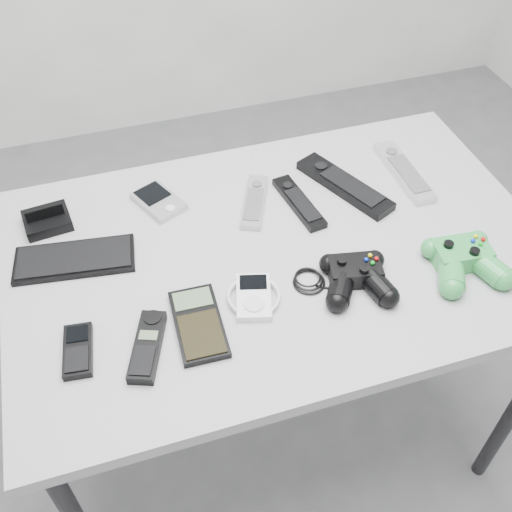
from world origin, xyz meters
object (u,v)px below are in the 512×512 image
object	(u,v)px
mp3_player	(254,296)
controller_black	(357,275)
remote_silver_a	(254,201)
calculator	(199,323)
remote_black_a	(299,202)
desk	(278,269)
remote_silver_b	(404,171)
mobile_phone	(78,350)
remote_black_b	(344,185)
cordless_handset	(147,346)
pda	(159,201)
pda_keyboard	(75,259)
controller_green	(465,258)

from	to	relation	value
mp3_player	controller_black	xyz separation A→B (m)	(0.21, -0.02, 0.01)
remote_silver_a	calculator	bearing A→B (deg)	-100.57
remote_black_a	controller_black	xyz separation A→B (m)	(0.03, -0.26, 0.02)
desk	remote_silver_b	bearing A→B (deg)	21.53
mobile_phone	desk	bearing A→B (deg)	25.06
remote_black_b	mobile_phone	distance (m)	0.70
desk	cordless_handset	world-z (taller)	cordless_handset
remote_black_b	mp3_player	distance (m)	0.40
pda	cordless_handset	world-z (taller)	cordless_handset
mobile_phone	remote_silver_b	bearing A→B (deg)	26.47
desk	cordless_handset	bearing A→B (deg)	-150.77
pda_keyboard	controller_green	size ratio (longest dim) A/B	1.46
remote_black_b	controller_green	xyz separation A→B (m)	(0.13, -0.31, 0.01)
controller_black	remote_silver_a	bearing A→B (deg)	123.88
remote_silver_b	mobile_phone	size ratio (longest dim) A/B	2.02
remote_silver_a	cordless_handset	xyz separation A→B (m)	(-0.30, -0.32, 0.00)
mobile_phone	remote_black_b	bearing A→B (deg)	30.42
remote_black_a	cordless_handset	distance (m)	0.49
remote_silver_a	mp3_player	xyz separation A→B (m)	(-0.09, -0.27, 0.00)
mobile_phone	pda	bearing A→B (deg)	65.45
remote_silver_a	mobile_phone	world-z (taller)	same
pda	cordless_handset	size ratio (longest dim) A/B	0.80
mp3_player	controller_black	world-z (taller)	controller_black
desk	pda_keyboard	distance (m)	0.43
pda	desk	bearing A→B (deg)	-69.63
desk	pda_keyboard	bearing A→B (deg)	167.90
controller_green	pda	bearing A→B (deg)	150.90
controller_green	calculator	bearing A→B (deg)	-176.25
pda	remote_silver_b	size ratio (longest dim) A/B	0.52
remote_silver_b	remote_black_b	bearing A→B (deg)	-178.05
mobile_phone	mp3_player	world-z (taller)	same
mobile_phone	mp3_player	size ratio (longest dim) A/B	1.02
mobile_phone	calculator	distance (m)	0.22
pda_keyboard	remote_silver_a	world-z (taller)	remote_silver_a
cordless_handset	controller_green	distance (m)	0.65
desk	mobile_phone	xyz separation A→B (m)	(-0.44, -0.15, 0.08)
pda	remote_silver_b	world-z (taller)	remote_silver_b
pda	mp3_player	bearing A→B (deg)	-94.75
desk	controller_black	world-z (taller)	controller_black
cordless_handset	controller_green	size ratio (longest dim) A/B	0.89
remote_black_a	calculator	xyz separation A→B (m)	(-0.30, -0.27, -0.00)
desk	cordless_handset	xyz separation A→B (m)	(-0.31, -0.18, 0.08)
remote_black_b	mp3_player	xyz separation A→B (m)	(-0.30, -0.26, -0.00)
remote_silver_a	mp3_player	distance (m)	0.28
pda_keyboard	calculator	world-z (taller)	calculator
calculator	pda	bearing A→B (deg)	92.81
pda	calculator	world-z (taller)	pda
remote_silver_a	controller_black	size ratio (longest dim) A/B	0.71
controller_black	controller_green	world-z (taller)	controller_green
desk	controller_black	xyz separation A→B (m)	(0.11, -0.14, 0.09)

